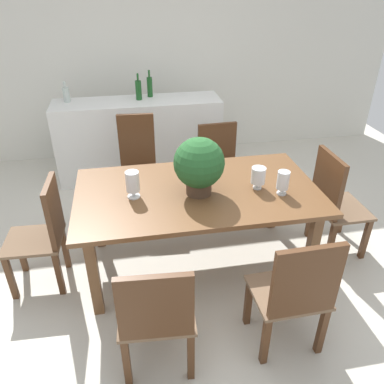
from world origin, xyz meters
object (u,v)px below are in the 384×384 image
at_px(chair_foot_end, 334,199).
at_px(crystal_vase_left, 258,176).
at_px(chair_near_right, 296,292).
at_px(wine_bottle_tall, 150,86).
at_px(dining_table, 197,199).
at_px(chair_head_end, 44,231).
at_px(chair_far_right, 219,162).
at_px(wine_glass, 197,163).
at_px(wine_bottle_green, 66,94).
at_px(kitchen_counter, 140,139).
at_px(chair_near_left, 156,314).
at_px(chair_far_left, 138,163).
at_px(crystal_vase_right, 133,183).
at_px(crystal_vase_center_near, 283,181).
at_px(flower_centerpiece, 199,165).
at_px(wine_bottle_amber, 139,90).

height_order(chair_foot_end, crystal_vase_left, chair_foot_end).
distance_m(chair_near_right, wine_bottle_tall, 3.06).
distance_m(dining_table, chair_head_end, 1.23).
relative_size(chair_far_right, wine_glass, 6.72).
bearing_deg(wine_bottle_green, kitchen_counter, -6.97).
height_order(chair_near_left, wine_glass, chair_near_left).
distance_m(crystal_vase_left, wine_bottle_tall, 2.13).
bearing_deg(chair_far_right, chair_far_left, 175.69).
height_order(chair_near_right, wine_bottle_green, wine_bottle_green).
xyz_separation_m(chair_foot_end, chair_head_end, (-2.44, -0.00, -0.03)).
relative_size(chair_far_right, crystal_vase_left, 4.90).
height_order(chair_foot_end, crystal_vase_right, crystal_vase_right).
height_order(chair_far_right, chair_near_left, chair_near_left).
height_order(crystal_vase_center_near, kitchen_counter, kitchen_counter).
bearing_deg(chair_far_left, kitchen_counter, 89.37).
bearing_deg(flower_centerpiece, kitchen_counter, 101.00).
height_order(chair_far_right, wine_bottle_tall, wine_bottle_tall).
relative_size(chair_near_right, wine_bottle_tall, 3.04).
height_order(chair_foot_end, chair_far_left, chair_far_left).
height_order(chair_far_left, wine_glass, chair_far_left).
height_order(chair_near_left, crystal_vase_right, crystal_vase_right).
bearing_deg(crystal_vase_right, wine_bottle_green, 108.40).
distance_m(chair_near_right, crystal_vase_right, 1.40).
height_order(chair_far_right, wine_bottle_amber, wine_bottle_amber).
distance_m(crystal_vase_left, crystal_vase_center_near, 0.20).
bearing_deg(chair_head_end, crystal_vase_center_near, 86.98).
distance_m(chair_near_left, wine_bottle_amber, 2.90).
relative_size(crystal_vase_left, crystal_vase_center_near, 0.93).
relative_size(chair_far_left, kitchen_counter, 0.53).
bearing_deg(dining_table, chair_foot_end, -0.01).
height_order(chair_foot_end, wine_bottle_green, wine_bottle_green).
relative_size(chair_near_left, wine_glass, 6.75).
relative_size(chair_far_left, chair_head_end, 1.11).
bearing_deg(chair_foot_end, chair_far_right, 38.57).
distance_m(chair_far_left, crystal_vase_center_near, 1.62).
xyz_separation_m(crystal_vase_right, wine_bottle_green, (-0.65, 1.94, 0.16)).
xyz_separation_m(chair_far_left, chair_near_left, (-0.01, -1.99, -0.05)).
height_order(wine_glass, wine_bottle_amber, wine_bottle_amber).
distance_m(chair_far_right, chair_head_end, 1.92).
relative_size(flower_centerpiece, kitchen_counter, 0.23).
bearing_deg(crystal_vase_center_near, chair_far_right, 99.99).
xyz_separation_m(chair_near_left, chair_head_end, (-0.78, 0.98, 0.01)).
bearing_deg(kitchen_counter, chair_head_end, -115.12).
height_order(chair_near_left, wine_bottle_amber, wine_bottle_amber).
bearing_deg(crystal_vase_left, dining_table, 172.76).
distance_m(chair_far_right, chair_near_right, 1.97).
relative_size(chair_foot_end, chair_near_left, 1.08).
relative_size(flower_centerpiece, wine_bottle_tall, 1.48).
relative_size(dining_table, wine_glass, 14.60).
relative_size(crystal_vase_center_near, crystal_vase_right, 0.90).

